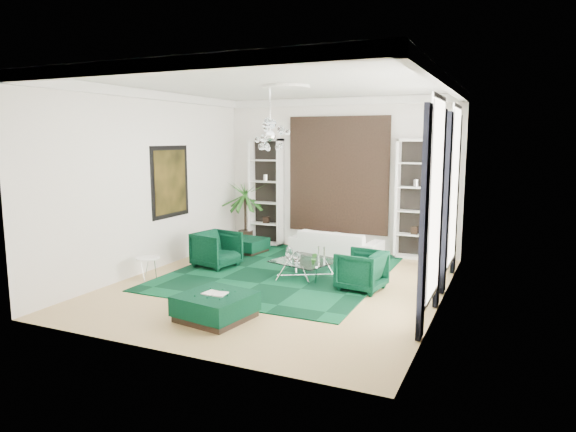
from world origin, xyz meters
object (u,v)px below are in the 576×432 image
at_px(armchair_right, 361,270).
at_px(ottoman_front, 216,307).
at_px(palm, 245,204).
at_px(side_table, 148,269).
at_px(armchair_left, 217,249).
at_px(sofa, 336,244).
at_px(coffee_table, 305,269).
at_px(ottoman_side, 248,246).

bearing_deg(armchair_right, ottoman_front, -25.74).
bearing_deg(palm, side_table, -90.63).
bearing_deg(palm, armchair_left, -75.53).
height_order(sofa, palm, palm).
height_order(sofa, armchair_right, armchair_right).
distance_m(coffee_table, side_table, 3.15).
bearing_deg(coffee_table, ottoman_side, 143.73).
height_order(ottoman_front, palm, palm).
height_order(sofa, ottoman_front, sofa).
distance_m(ottoman_side, side_table, 3.07).
relative_size(ottoman_side, palm, 0.37).
relative_size(armchair_left, coffee_table, 0.79).
bearing_deg(side_table, ottoman_front, -29.37).
height_order(armchair_right, side_table, armchair_right).
bearing_deg(coffee_table, ottoman_front, -98.11).
bearing_deg(ottoman_front, armchair_left, 121.62).
relative_size(armchair_left, ottoman_front, 0.85).
bearing_deg(palm, ottoman_side, -58.15).
relative_size(sofa, armchair_right, 2.64).
distance_m(armchair_left, palm, 2.65).
bearing_deg(armchair_right, armchair_left, -88.33).
distance_m(coffee_table, ottoman_front, 2.79).
distance_m(side_table, palm, 4.04).
xyz_separation_m(sofa, armchair_right, (1.32, -2.40, 0.06)).
bearing_deg(sofa, ottoman_front, 91.46).
xyz_separation_m(armchair_left, ottoman_side, (-0.05, 1.53, -0.22)).
xyz_separation_m(armchair_right, ottoman_side, (-3.43, 1.90, -0.19)).
bearing_deg(ottoman_front, ottoman_side, 112.36).
bearing_deg(coffee_table, side_table, -153.72).
bearing_deg(side_table, coffee_table, 26.28).
bearing_deg(ottoman_side, armchair_left, -88.06).
distance_m(armchair_left, coffee_table, 2.15).
bearing_deg(armchair_left, ottoman_front, -136.96).
relative_size(sofa, ottoman_side, 2.69).
bearing_deg(ottoman_side, palm, 121.85).
bearing_deg(armchair_left, side_table, 166.42).
relative_size(armchair_right, coffee_table, 0.74).
xyz_separation_m(armchair_left, armchair_right, (3.38, -0.36, -0.02)).
xyz_separation_m(ottoman_side, palm, (-0.59, 0.95, 0.90)).
bearing_deg(palm, armchair_right, -35.27).
relative_size(ottoman_front, palm, 0.47).
bearing_deg(side_table, armchair_left, 65.00).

